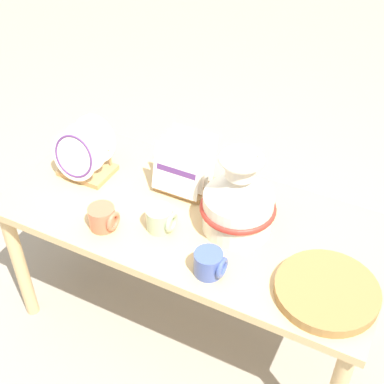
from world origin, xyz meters
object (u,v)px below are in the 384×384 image
at_px(wicker_charger_stack, 327,291).
at_px(mug_sage_glaze, 161,219).
at_px(mug_cobalt_glaze, 210,264).
at_px(dish_rack_square_plates, 185,171).
at_px(dish_rack_round_plates, 84,158).
at_px(mug_terracotta_glaze, 103,218).
at_px(ceramic_vase, 239,200).

xyz_separation_m(wicker_charger_stack, mug_sage_glaze, (-0.62, 0.03, 0.03)).
bearing_deg(mug_cobalt_glaze, dish_rack_square_plates, 127.68).
bearing_deg(dish_rack_square_plates, dish_rack_round_plates, -164.01).
height_order(dish_rack_round_plates, wicker_charger_stack, dish_rack_round_plates).
bearing_deg(dish_rack_square_plates, mug_sage_glaze, -82.24).
bearing_deg(mug_sage_glaze, mug_terracotta_glaze, -154.91).
xyz_separation_m(dish_rack_round_plates, mug_cobalt_glaze, (0.68, -0.25, -0.04)).
xyz_separation_m(mug_sage_glaze, mug_cobalt_glaze, (0.25, -0.11, 0.00)).
distance_m(mug_sage_glaze, mug_cobalt_glaze, 0.27).
xyz_separation_m(ceramic_vase, mug_terracotta_glaze, (-0.43, -0.22, -0.09)).
height_order(mug_terracotta_glaze, mug_sage_glaze, same).
bearing_deg(mug_cobalt_glaze, mug_sage_glaze, 155.55).
distance_m(ceramic_vase, mug_cobalt_glaze, 0.26).
bearing_deg(dish_rack_square_plates, wicker_charger_stack, -23.33).
bearing_deg(wicker_charger_stack, mug_terracotta_glaze, -175.80).
bearing_deg(mug_sage_glaze, dish_rack_square_plates, 97.76).
height_order(dish_rack_round_plates, mug_sage_glaze, dish_rack_round_plates).
xyz_separation_m(dish_rack_square_plates, mug_sage_glaze, (0.03, -0.25, -0.03)).
bearing_deg(mug_cobalt_glaze, ceramic_vase, 91.71).
bearing_deg(dish_rack_square_plates, mug_cobalt_glaze, -52.32).
distance_m(ceramic_vase, mug_sage_glaze, 0.29).
bearing_deg(mug_sage_glaze, dish_rack_round_plates, 161.87).
height_order(ceramic_vase, dish_rack_square_plates, ceramic_vase).
height_order(dish_rack_round_plates, mug_cobalt_glaze, dish_rack_round_plates).
relative_size(ceramic_vase, dish_rack_square_plates, 1.48).
xyz_separation_m(ceramic_vase, mug_sage_glaze, (-0.24, -0.13, -0.09)).
distance_m(wicker_charger_stack, mug_terracotta_glaze, 0.81).
bearing_deg(ceramic_vase, dish_rack_round_plates, 179.10).
distance_m(dish_rack_round_plates, mug_cobalt_glaze, 0.72).
bearing_deg(dish_rack_round_plates, dish_rack_square_plates, 15.99).
relative_size(dish_rack_square_plates, mug_cobalt_glaze, 2.04).
distance_m(dish_rack_square_plates, mug_sage_glaze, 0.26).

